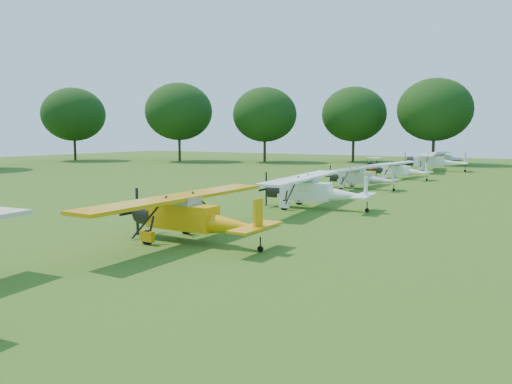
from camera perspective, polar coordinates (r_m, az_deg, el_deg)
ground at (r=26.56m, az=-2.05°, el=-3.31°), size 160.00×160.00×0.00m
tree_belt at (r=24.75m, az=5.22°, el=14.60°), size 137.36×130.27×14.52m
aircraft_2 at (r=21.30m, az=-7.39°, el=-2.42°), size 6.87×10.90×2.16m
aircraft_3 at (r=30.87m, az=6.48°, el=0.42°), size 6.91×10.99×2.16m
aircraft_4 at (r=42.74m, az=11.77°, el=1.84°), size 5.99×9.53×1.88m
aircraft_5 at (r=52.85m, az=16.12°, el=2.57°), size 5.80×9.19×1.80m
aircraft_6 at (r=65.44m, az=19.62°, el=3.46°), size 7.48×11.84×2.33m
aircraft_7 at (r=78.88m, az=20.66°, el=3.76°), size 6.30×10.01×1.98m
golf_cart at (r=64.32m, az=13.37°, el=2.89°), size 2.05×1.42×1.63m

